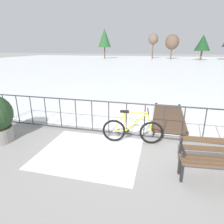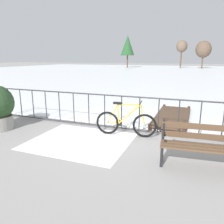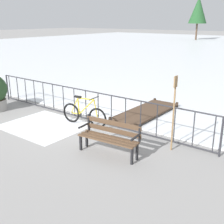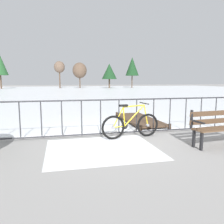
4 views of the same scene
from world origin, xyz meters
name	(u,v)px [view 1 (image 1 of 4)]	position (x,y,z in m)	size (l,w,h in m)	color
ground_plane	(126,136)	(0.00, 0.00, 0.00)	(160.00, 160.00, 0.00)	gray
frozen_pond	(157,64)	(0.00, 28.40, 0.01)	(80.00, 56.00, 0.03)	white
snow_patch	(90,152)	(-0.73, -1.20, 0.00)	(2.56, 2.17, 0.01)	white
railing_fence	(126,119)	(0.00, 0.00, 0.56)	(9.06, 0.06, 1.07)	#2D2D33
bicycle_near_railing	(132,130)	(0.24, -0.37, 0.37)	(1.71, 0.52, 0.97)	black
park_bench	(221,156)	(2.20, -1.52, 0.51)	(1.64, 0.64, 0.89)	brown
wooden_dock	(168,117)	(1.29, 1.80, 0.12)	(1.10, 3.11, 0.20)	#4C3828
tree_far_west	(203,43)	(8.67, 40.06, 3.47)	(3.15, 3.15, 5.07)	brown
tree_west_mid	(172,42)	(2.67, 41.94, 3.70)	(2.96, 2.96, 5.35)	brown
tree_east_mid	(104,38)	(-12.49, 40.72, 4.67)	(2.93, 2.93, 6.75)	brown
tree_far_east	(153,39)	(-1.48, 42.46, 4.34)	(2.20, 2.20, 5.61)	brown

